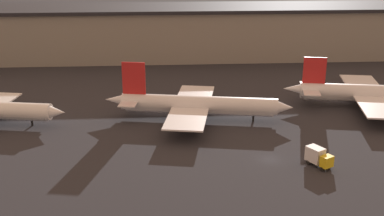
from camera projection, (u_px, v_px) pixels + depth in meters
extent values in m
plane|color=#26262B|center=(269.00, 159.00, 96.54)|extent=(600.00, 600.00, 0.00)
cube|color=gray|center=(218.00, 33.00, 178.65)|extent=(248.50, 24.71, 17.52)
cube|color=black|center=(218.00, 8.00, 175.53)|extent=(248.50, 26.71, 1.20)
cone|color=white|center=(55.00, 112.00, 112.07)|extent=(5.24, 4.46, 3.68)
cylinder|color=gray|center=(0.00, 106.00, 121.91)|extent=(4.58, 2.87, 2.13)
cylinder|color=black|center=(32.00, 122.00, 113.66)|extent=(0.50, 0.50, 1.74)
cylinder|color=silver|center=(199.00, 104.00, 116.90)|extent=(38.04, 10.83, 4.07)
cylinder|color=silver|center=(199.00, 107.00, 117.14)|extent=(36.06, 9.89, 3.46)
cone|color=silver|center=(283.00, 107.00, 114.70)|extent=(5.50, 4.69, 3.87)
cone|color=silver|center=(117.00, 100.00, 119.02)|extent=(6.63, 4.51, 3.46)
cube|color=red|center=(134.00, 78.00, 116.63)|extent=(5.68, 1.42, 7.98)
cube|color=silver|center=(132.00, 99.00, 118.52)|extent=(6.13, 12.33, 0.24)
cube|color=silver|center=(191.00, 106.00, 117.28)|extent=(14.71, 33.84, 0.36)
cylinder|color=gray|center=(200.00, 99.00, 126.20)|extent=(4.81, 3.01, 2.24)
cylinder|color=gray|center=(191.00, 125.00, 109.02)|extent=(4.81, 3.01, 2.24)
cylinder|color=black|center=(253.00, 118.00, 116.44)|extent=(0.50, 0.50, 1.83)
cylinder|color=black|center=(192.00, 113.00, 119.62)|extent=(0.50, 0.50, 1.83)
cylinder|color=black|center=(190.00, 117.00, 116.57)|extent=(0.50, 0.50, 1.83)
cylinder|color=silver|center=(378.00, 93.00, 125.12)|extent=(39.62, 11.22, 4.18)
cylinder|color=silver|center=(377.00, 95.00, 125.37)|extent=(37.56, 10.25, 3.55)
cone|color=silver|center=(295.00, 89.00, 127.33)|extent=(6.81, 4.62, 3.55)
cube|color=red|center=(315.00, 70.00, 125.09)|extent=(5.83, 1.45, 6.92)
cube|color=silver|center=(310.00, 88.00, 126.81)|extent=(6.49, 13.78, 0.24)
cube|color=silver|center=(370.00, 94.00, 125.51)|extent=(15.67, 37.85, 0.36)
cylinder|color=gray|center=(365.00, 88.00, 135.50)|extent=(4.94, 3.09, 2.30)
cylinder|color=gray|center=(384.00, 113.00, 116.20)|extent=(4.94, 3.09, 2.30)
cylinder|color=black|center=(367.00, 102.00, 127.91)|extent=(0.50, 0.50, 1.88)
cylinder|color=black|center=(370.00, 106.00, 124.78)|extent=(0.50, 0.50, 1.88)
cube|color=gold|center=(327.00, 161.00, 91.51)|extent=(2.80, 2.56, 2.19)
cube|color=silver|center=(315.00, 154.00, 93.68)|extent=(3.68, 4.06, 2.92)
cylinder|color=black|center=(328.00, 166.00, 92.54)|extent=(0.95, 1.07, 0.90)
cylinder|color=black|center=(322.00, 169.00, 91.64)|extent=(0.95, 1.07, 0.90)
cylinder|color=black|center=(315.00, 160.00, 95.26)|extent=(0.95, 1.07, 0.90)
cylinder|color=black|center=(309.00, 162.00, 94.35)|extent=(0.95, 1.07, 0.90)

